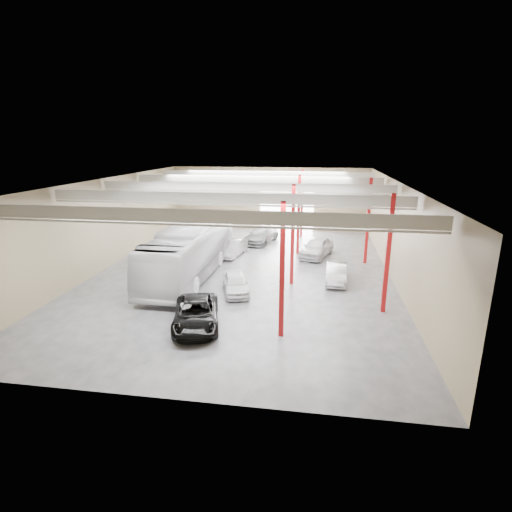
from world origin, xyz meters
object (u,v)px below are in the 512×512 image
(car_right_near, at_px, (336,273))
(black_sedan, at_px, (196,314))
(car_row_c, at_px, (262,235))
(car_right_far, at_px, (317,247))
(car_row_b, at_px, (232,248))
(coach_bus, at_px, (191,251))
(car_row_a, at_px, (235,283))

(car_right_near, bearing_deg, black_sedan, -130.49)
(car_row_c, height_order, car_right_near, car_row_c)
(car_right_far, bearing_deg, car_row_b, -155.80)
(coach_bus, relative_size, car_row_c, 2.56)
(car_row_c, bearing_deg, coach_bus, -95.37)
(car_row_b, bearing_deg, car_row_a, -67.48)
(car_row_c, bearing_deg, car_right_far, -25.03)
(car_row_b, distance_m, car_row_c, 5.53)
(black_sedan, height_order, car_row_b, black_sedan)
(coach_bus, bearing_deg, black_sedan, -69.66)
(car_right_near, xyz_separation_m, car_right_far, (-1.43, 6.51, 0.18))
(coach_bus, relative_size, black_sedan, 2.66)
(car_row_c, distance_m, car_right_near, 12.90)
(car_row_b, xyz_separation_m, car_row_c, (1.88, 5.20, 0.09))
(car_right_far, bearing_deg, coach_bus, -126.58)
(coach_bus, distance_m, car_right_far, 11.44)
(coach_bus, xyz_separation_m, black_sedan, (2.89, -8.28, -1.20))
(black_sedan, height_order, car_right_near, black_sedan)
(car_row_a, bearing_deg, car_row_b, 85.81)
(car_row_b, distance_m, car_right_near, 10.48)
(black_sedan, bearing_deg, car_row_b, 79.42)
(car_row_c, distance_m, car_right_far, 7.02)
(black_sedan, relative_size, car_row_b, 1.23)
(car_row_c, xyz_separation_m, car_right_near, (6.91, -10.89, -0.12))
(car_row_c, relative_size, car_right_near, 1.34)
(car_row_a, distance_m, car_right_far, 11.04)
(car_row_a, relative_size, car_right_far, 0.79)
(car_row_a, relative_size, car_right_near, 0.98)
(car_row_b, xyz_separation_m, car_right_near, (8.79, -5.69, -0.03))
(car_row_b, bearing_deg, car_row_c, 79.36)
(coach_bus, height_order, car_row_a, coach_bus)
(car_right_far, bearing_deg, car_row_c, 159.25)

